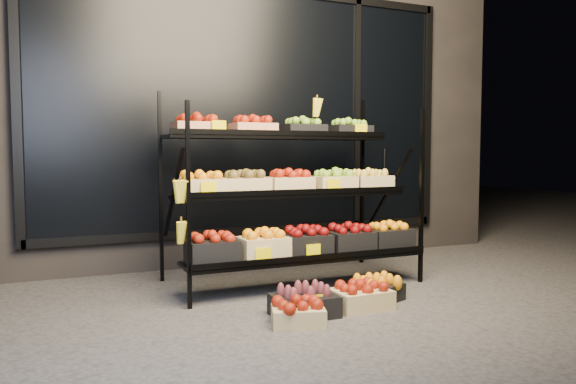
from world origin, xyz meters
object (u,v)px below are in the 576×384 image
floor_crate_left (298,312)px  floor_crate_midleft (304,302)px  display_rack (293,193)px  floor_crate_midright (361,296)px

floor_crate_left → floor_crate_midleft: floor_crate_midleft is taller
floor_crate_left → floor_crate_midleft: (0.12, 0.16, 0.01)m
floor_crate_left → floor_crate_midleft: size_ratio=0.93×
floor_crate_midleft → display_rack: bearing=71.1°
floor_crate_left → floor_crate_midright: size_ratio=1.00×
display_rack → floor_crate_midright: display_rack is taller
floor_crate_left → floor_crate_midright: (0.58, 0.16, 0.01)m
floor_crate_left → floor_crate_midleft: bearing=71.4°
display_rack → floor_crate_left: display_rack is taller
floor_crate_left → floor_crate_midleft: 0.20m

